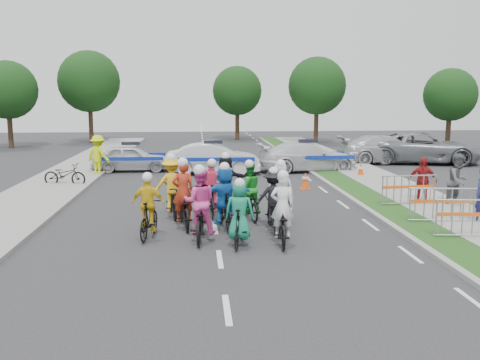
{
  "coord_description": "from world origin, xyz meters",
  "views": [
    {
      "loc": [
        -0.5,
        -12.08,
        3.8
      ],
      "look_at": [
        0.87,
        4.89,
        1.1
      ],
      "focal_mm": 40.0,
      "sensor_mm": 36.0,
      "label": 1
    }
  ],
  "objects": [
    {
      "name": "tree_2",
      "position": [
        18.0,
        26.0,
        3.83
      ],
      "size": [
        3.85,
        3.85,
        5.77
      ],
      "color": "#382619",
      "rests_on": "ground"
    },
    {
      "name": "ground",
      "position": [
        0.0,
        0.0,
        0.0
      ],
      "size": [
        90.0,
        90.0,
        0.0
      ],
      "primitive_type": "plane",
      "color": "#28282B",
      "rests_on": "ground"
    },
    {
      "name": "civilian_suv",
      "position": [
        12.23,
        17.05,
        0.87
      ],
      "size": [
        6.79,
        4.32,
        1.75
      ],
      "primitive_type": "imported",
      "rotation": [
        0.0,
        0.0,
        1.33
      ],
      "color": "slate",
      "rests_on": "ground"
    },
    {
      "name": "sidewalk_left",
      "position": [
        -6.5,
        5.0,
        0.07
      ],
      "size": [
        3.0,
        60.0,
        0.13
      ],
      "primitive_type": "cube",
      "color": "gray",
      "rests_on": "ground"
    },
    {
      "name": "police_car_2",
      "position": [
        5.07,
        14.42,
        0.73
      ],
      "size": [
        5.21,
        2.59,
        1.45
      ],
      "primitive_type": "imported",
      "rotation": [
        0.0,
        0.0,
        1.69
      ],
      "color": "silver",
      "rests_on": "ground"
    },
    {
      "name": "barrier_0",
      "position": [
        6.7,
        1.07,
        0.56
      ],
      "size": [
        2.04,
        0.72,
        1.12
      ],
      "primitive_type": null,
      "rotation": [
        0.0,
        0.0,
        -0.11
      ],
      "color": "#A5A8AD",
      "rests_on": "ground"
    },
    {
      "name": "tree_1",
      "position": [
        9.0,
        30.0,
        4.54
      ],
      "size": [
        4.55,
        4.55,
        6.82
      ],
      "color": "#382619",
      "rests_on": "ground"
    },
    {
      "name": "rider_9",
      "position": [
        -0.04,
        4.57,
        0.71
      ],
      "size": [
        0.93,
        1.76,
        1.85
      ],
      "rotation": [
        0.0,
        0.0,
        3.15
      ],
      "color": "black",
      "rests_on": "ground"
    },
    {
      "name": "curb_right",
      "position": [
        5.1,
        5.0,
        0.06
      ],
      "size": [
        0.2,
        60.0,
        0.12
      ],
      "primitive_type": "cube",
      "color": "gray",
      "rests_on": "ground"
    },
    {
      "name": "parked_bike",
      "position": [
        -6.1,
        10.8,
        0.48
      ],
      "size": [
        1.93,
        1.01,
        0.96
      ],
      "primitive_type": "imported",
      "rotation": [
        0.0,
        0.0,
        1.36
      ],
      "color": "black",
      "rests_on": "ground"
    },
    {
      "name": "rider_11",
      "position": [
        0.43,
        5.48,
        0.82
      ],
      "size": [
        1.62,
        1.92,
        1.96
      ],
      "rotation": [
        0.0,
        0.0,
        3.3
      ],
      "color": "black",
      "rests_on": "ground"
    },
    {
      "name": "grass_strip",
      "position": [
        5.8,
        5.0,
        0.06
      ],
      "size": [
        1.2,
        60.0,
        0.11
      ],
      "primitive_type": "cube",
      "color": "#224716",
      "rests_on": "ground"
    },
    {
      "name": "rider_1",
      "position": [
        0.55,
        1.11,
        0.69
      ],
      "size": [
        0.82,
        1.74,
        1.77
      ],
      "rotation": [
        0.0,
        0.0,
        2.94
      ],
      "color": "black",
      "rests_on": "ground"
    },
    {
      "name": "tree_3",
      "position": [
        -9.0,
        32.0,
        4.89
      ],
      "size": [
        4.9,
        4.9,
        7.35
      ],
      "color": "#382619",
      "rests_on": "ground"
    },
    {
      "name": "marshal_hiviz",
      "position": [
        -5.22,
        13.84,
        0.96
      ],
      "size": [
        1.44,
        1.25,
        1.93
      ],
      "primitive_type": "imported",
      "rotation": [
        0.0,
        0.0,
        2.61
      ],
      "color": "#CDE40C",
      "rests_on": "ground"
    },
    {
      "name": "spectator_2",
      "position": [
        7.39,
        5.89,
        0.83
      ],
      "size": [
        1.06,
        0.76,
        1.67
      ],
      "primitive_type": "imported",
      "rotation": [
        0.0,
        0.0,
        -0.41
      ],
      "color": "maroon",
      "rests_on": "ground"
    },
    {
      "name": "rider_5",
      "position": [
        0.26,
        2.81,
        0.82
      ],
      "size": [
        1.61,
        1.92,
        1.96
      ],
      "rotation": [
        0.0,
        0.0,
        3.29
      ],
      "color": "black",
      "rests_on": "ground"
    },
    {
      "name": "spectator_1",
      "position": [
        8.35,
        5.19,
        0.93
      ],
      "size": [
        1.12,
        1.02,
        1.86
      ],
      "primitive_type": "imported",
      "rotation": [
        0.0,
        0.0,
        0.43
      ],
      "color": "#4F4E53",
      "rests_on": "ground"
    },
    {
      "name": "cone_1",
      "position": [
        7.14,
        12.12,
        0.34
      ],
      "size": [
        0.4,
        0.4,
        0.7
      ],
      "color": "#F24C0C",
      "rests_on": "ground"
    },
    {
      "name": "rider_8",
      "position": [
        1.09,
        4.1,
        0.69
      ],
      "size": [
        0.94,
        1.91,
        1.86
      ],
      "rotation": [
        0.0,
        0.0,
        3.32
      ],
      "color": "black",
      "rests_on": "ground"
    },
    {
      "name": "sidewalk_right",
      "position": [
        7.6,
        5.0,
        0.07
      ],
      "size": [
        2.4,
        60.0,
        0.13
      ],
      "primitive_type": "cube",
      "color": "gray",
      "rests_on": "ground"
    },
    {
      "name": "rider_7",
      "position": [
        1.96,
        3.51,
        0.75
      ],
      "size": [
        0.89,
        1.9,
        1.93
      ],
      "rotation": [
        0.0,
        0.0,
        2.96
      ],
      "color": "black",
      "rests_on": "ground"
    },
    {
      "name": "tree_0",
      "position": [
        -14.0,
        28.0,
        4.19
      ],
      "size": [
        4.2,
        4.2,
        6.3
      ],
      "color": "#382619",
      "rests_on": "ground"
    },
    {
      "name": "barrier_1",
      "position": [
        6.7,
        2.82,
        0.56
      ],
      "size": [
        2.04,
        0.72,
        1.12
      ],
      "primitive_type": null,
      "rotation": [
        0.0,
        0.0,
        -0.11
      ],
      "color": "#A5A8AD",
      "rests_on": "ground"
    },
    {
      "name": "police_car_0",
      "position": [
        -3.82,
        15.12,
        0.67
      ],
      "size": [
        3.98,
        1.7,
        1.34
      ],
      "primitive_type": "imported",
      "rotation": [
        0.0,
        0.0,
        1.6
      ],
      "color": "silver",
      "rests_on": "ground"
    },
    {
      "name": "rider_6",
      "position": [
        -0.92,
        3.22,
        0.67
      ],
      "size": [
        0.98,
        2.09,
        2.05
      ],
      "rotation": [
        0.0,
        0.0,
        3.29
      ],
      "color": "black",
      "rests_on": "ground"
    },
    {
      "name": "rider_4",
      "position": [
        1.63,
        2.67,
        0.71
      ],
      "size": [
        1.03,
        1.81,
        1.83
      ],
      "rotation": [
        0.0,
        0.0,
        3.16
      ],
      "color": "black",
      "rests_on": "ground"
    },
    {
      "name": "cone_0",
      "position": [
        3.92,
        9.27,
        0.34
      ],
      "size": [
        0.4,
        0.4,
        0.7
      ],
      "color": "#F24C0C",
      "rests_on": "ground"
    },
    {
      "name": "tree_4",
      "position": [
        3.0,
        34.0,
        4.19
      ],
      "size": [
        4.2,
        4.2,
        6.3
      ],
      "color": "#382619",
      "rests_on": "ground"
    },
    {
      "name": "civilian_sedan",
      "position": [
        10.19,
        17.22,
        0.79
      ],
      "size": [
        5.43,
        2.23,
        1.57
      ],
      "primitive_type": "imported",
      "rotation": [
        0.0,
        0.0,
        1.57
      ],
      "color": "#B8B8BD",
      "rests_on": "ground"
    },
    {
      "name": "rider_2",
      "position": [
        -0.45,
        1.72,
        0.75
      ],
      "size": [
        0.89,
        2.04,
        2.04
      ],
      "rotation": [
        0.0,
        0.0,
        3.08
      ],
      "color": "black",
      "rests_on": "ground"
    },
    {
      "name": "rider_10",
      "position": [
        -1.31,
        4.64,
        0.78
      ],
      "size": [
        1.2,
        2.06,
        2.02
      ],
      "rotation": [
        0.0,
        0.0,
        3.29
      ],
      "color": "black",
      "rests_on": "ground"
    },
    {
      "name": "barrier_2",
      "position": [
        6.7,
        5.36,
        0.56
      ],
      "size": [
        2.03,
        0.65,
        1.12
      ],
      "primitive_type": null,
      "rotation": [
        0.0,
        0.0,
        0.08
      ],
      "color": "#A5A8AD",
      "rests_on": "ground"
    },
    {
      "name": "rider_0",
      "position": [
        1.66,
        1.19,
        0.64
      ],
      "size": [
        0.85,
        1.96,
        1.94
      ],
      "rotation": [
        0.0,
        0.0,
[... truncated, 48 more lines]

